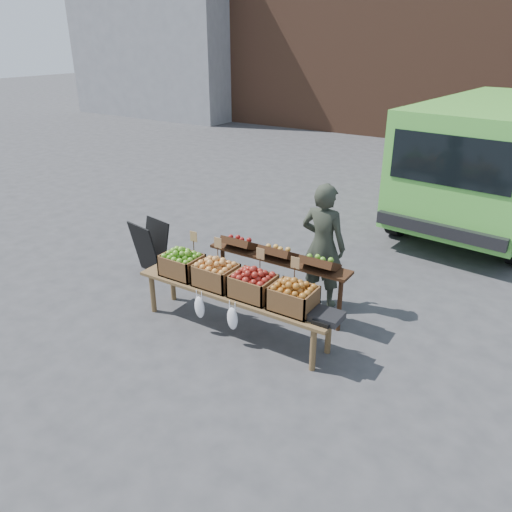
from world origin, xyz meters
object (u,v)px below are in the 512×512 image
Objects in this scene: crate_red_apples at (253,286)px; chalkboard_sign at (150,247)px; crate_golden_apples at (182,265)px; crate_green_apples at (293,298)px; vendor at (323,246)px; display_bench at (234,311)px; crate_russet_pears at (216,275)px; delivery_van at (493,165)px; back_table at (278,276)px; weighing_scale at (327,316)px.

chalkboard_sign is at bearing 163.72° from crate_red_apples.
crate_green_apples is at bearing 0.00° from crate_golden_apples.
vendor is 1.28m from crate_red_apples.
chalkboard_sign reaches higher than display_bench.
crate_russet_pears and crate_green_apples have the same top height.
delivery_van is 3.04× the size of vendor.
crate_green_apples is (0.82, 0.00, 0.42)m from display_bench.
crate_golden_apples is 0.55m from crate_russet_pears.
back_table is 1.27m from crate_golden_apples.
crate_russet_pears reaches higher than weighing_scale.
crate_green_apples is at bearing 0.00° from display_bench.
crate_red_apples is 0.55m from crate_green_apples.
crate_red_apples reaches higher than weighing_scale.
crate_golden_apples is 1.65m from crate_green_apples.
back_table is 0.97m from crate_green_apples.
display_bench is 5.40× the size of crate_green_apples.
crate_russet_pears is (1.80, -0.69, 0.29)m from chalkboard_sign.
crate_red_apples is at bearing -98.57° from delivery_van.
back_table is at bearing -101.33° from delivery_van.
vendor is 1.49m from display_bench.
display_bench is 1.29m from weighing_scale.
chalkboard_sign is 2.28m from back_table.
back_table is 4.20× the size of crate_russet_pears.
crate_golden_apples is at bearing 180.00° from display_bench.
vendor is 1.26m from crate_green_apples.
back_table is 0.78m from display_bench.
weighing_scale is at bearing -0.63° from chalkboard_sign.
delivery_van reaches higher than back_table.
crate_red_apples is (0.28, 0.00, 0.42)m from display_bench.
display_bench is 7.94× the size of weighing_scale.
vendor is 2.04× the size of chalkboard_sign.
weighing_scale is (-0.64, -5.91, -0.57)m from delivery_van.
delivery_van is 5.49m from back_table.
back_table is at bearing 145.57° from weighing_scale.
delivery_van reaches higher than chalkboard_sign.
display_bench is at bearing 63.70° from vendor.
weighing_scale is at bearing 0.00° from crate_golden_apples.
crate_russet_pears is (-0.27, 0.00, 0.42)m from display_bench.
vendor reaches higher than crate_red_apples.
delivery_van is 6.02m from crate_green_apples.
back_table is 6.18× the size of weighing_scale.
back_table is 4.20× the size of crate_green_apples.
back_table is at bearing 11.87° from chalkboard_sign.
display_bench is 5.40× the size of crate_red_apples.
crate_golden_apples is at bearing 40.40° from vendor.
crate_russet_pears is 1.53m from weighing_scale.
vendor is at bearing 54.86° from crate_russet_pears.
chalkboard_sign is 0.40× the size of back_table.
crate_golden_apples is at bearing -107.97° from delivery_van.
crate_green_apples is (0.55, 0.00, 0.00)m from crate_red_apples.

